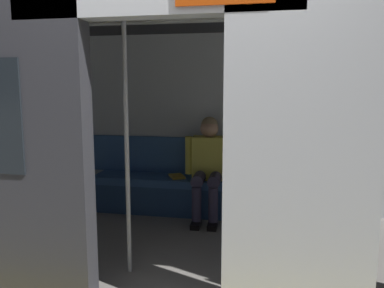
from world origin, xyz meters
The scene contains 6 objects.
train_car centered at (0.05, -1.12, 1.47)m, with size 6.40×2.58×2.25m.
bench_seat centered at (0.00, -2.07, 0.34)m, with size 2.76×0.44×0.44m.
person_seated centered at (-0.03, -2.02, 0.66)m, with size 0.55×0.68×1.16m.
handbag centered at (-0.40, -2.12, 0.52)m, with size 0.26×0.15×0.17m.
book centered at (0.36, -2.09, 0.45)m, with size 0.15×0.22×0.03m, color gold.
grab_pole_door centered at (0.39, -0.54, 1.05)m, with size 0.04×0.04×2.11m, color silver.
Camera 1 is at (-0.72, 2.37, 1.53)m, focal length 37.05 mm.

